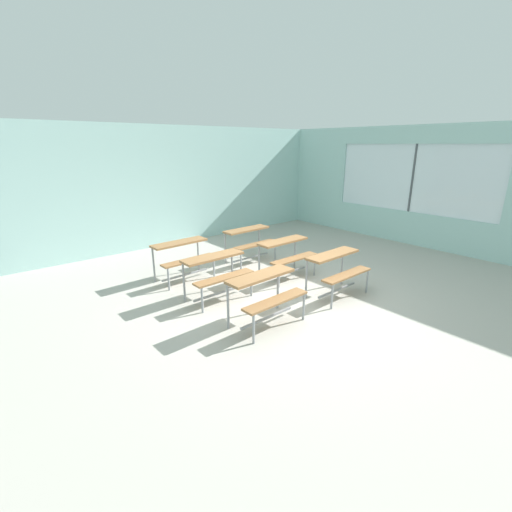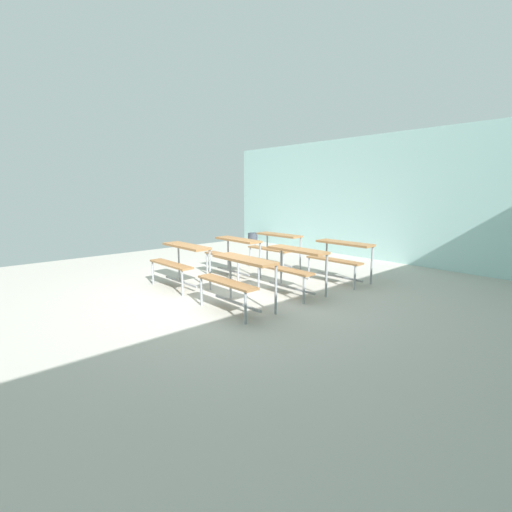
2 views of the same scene
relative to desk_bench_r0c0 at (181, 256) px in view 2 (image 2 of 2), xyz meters
The scene contains 9 objects.
ground 1.14m from the desk_bench_r0c0, 27.31° to the left, with size 10.00×9.00×0.05m, color #ADA89E.
wall_back 5.11m from the desk_bench_r0c0, 80.10° to the left, with size 10.00×0.12×3.00m, color #A8D1CC.
desk_bench_r0c0 is the anchor object (origin of this frame).
desk_bench_r0c1 1.62m from the desk_bench_r0c0, ahead, with size 1.11×0.60×0.74m.
desk_bench_r1c0 1.20m from the desk_bench_r0c0, 91.81° to the left, with size 1.11×0.60×0.74m.
desk_bench_r1c1 1.96m from the desk_bench_r0c0, 36.32° to the left, with size 1.11×0.60×0.74m.
desk_bench_r2c0 2.37m from the desk_bench_r0c0, 90.92° to the left, with size 1.12×0.63×0.74m.
desk_bench_r2c1 2.91m from the desk_bench_r0c0, 55.53° to the left, with size 1.11×0.61×0.74m.
trash_bin 5.39m from the desk_bench_r0c0, 125.37° to the left, with size 0.31×0.31×0.34m, color #333842.
Camera 2 is at (4.59, -3.55, 1.69)m, focal length 25.01 mm.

